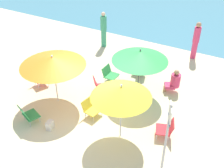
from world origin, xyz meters
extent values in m
plane|color=beige|center=(0.00, 0.00, 0.00)|extent=(40.00, 40.00, 0.00)
cylinder|color=silver|center=(-1.32, -0.20, 0.88)|extent=(0.04, 0.04, 1.76)
cone|color=orange|center=(-1.32, -0.20, 1.60)|extent=(2.13, 2.13, 0.31)
sphere|color=silver|center=(-1.32, -0.20, 1.79)|extent=(0.06, 0.06, 0.06)
cylinder|color=silver|center=(1.37, -0.65, 0.91)|extent=(0.04, 0.04, 1.81)
cone|color=yellow|center=(1.37, -0.65, 1.63)|extent=(1.69, 1.69, 0.36)
sphere|color=silver|center=(1.37, -0.65, 1.84)|extent=(0.06, 0.06, 0.06)
cylinder|color=#4C4C51|center=(0.96, 1.54, 0.87)|extent=(0.04, 0.04, 1.74)
cone|color=green|center=(0.96, 1.54, 1.57)|extent=(1.91, 1.91, 0.35)
sphere|color=#4C4C51|center=(0.96, 1.54, 1.77)|extent=(0.06, 0.06, 0.06)
cube|color=red|center=(2.48, -0.05, 0.24)|extent=(0.56, 0.59, 0.03)
cube|color=red|center=(2.70, 0.02, 0.41)|extent=(0.28, 0.50, 0.33)
cylinder|color=silver|center=(2.38, -0.29, 0.11)|extent=(0.02, 0.02, 0.23)
cylinder|color=silver|center=(2.26, 0.07, 0.11)|extent=(0.02, 0.02, 0.23)
cylinder|color=silver|center=(2.71, -0.18, 0.11)|extent=(0.02, 0.02, 0.23)
cylinder|color=silver|center=(2.58, 0.18, 0.11)|extent=(0.02, 0.02, 0.23)
cube|color=red|center=(-2.45, 0.29, 0.27)|extent=(0.62, 0.64, 0.03)
cube|color=red|center=(-2.67, 0.39, 0.47)|extent=(0.35, 0.51, 0.38)
cylinder|color=silver|center=(-2.21, 0.38, 0.13)|extent=(0.02, 0.02, 0.26)
cylinder|color=silver|center=(-2.38, 0.03, 0.13)|extent=(0.02, 0.02, 0.26)
cylinder|color=silver|center=(-2.53, 0.54, 0.13)|extent=(0.02, 0.02, 0.26)
cylinder|color=silver|center=(-2.70, 0.19, 0.13)|extent=(0.02, 0.02, 0.26)
cube|color=red|center=(-0.21, 0.99, 0.22)|extent=(0.66, 0.67, 0.03)
cube|color=red|center=(-0.39, 0.84, 0.42)|extent=(0.44, 0.49, 0.40)
cylinder|color=silver|center=(-0.20, 1.26, 0.10)|extent=(0.02, 0.02, 0.20)
cylinder|color=silver|center=(0.05, 0.95, 0.10)|extent=(0.02, 0.02, 0.20)
cylinder|color=silver|center=(-0.47, 1.04, 0.10)|extent=(0.02, 0.02, 0.20)
cylinder|color=silver|center=(-0.22, 0.72, 0.10)|extent=(0.02, 0.02, 0.20)
cube|color=#33934C|center=(-1.38, -1.44, 0.26)|extent=(0.63, 0.57, 0.03)
cube|color=#33934C|center=(-1.46, -1.64, 0.47)|extent=(0.54, 0.33, 0.40)
cylinder|color=silver|center=(-1.51, -1.21, 0.12)|extent=(0.02, 0.02, 0.25)
cylinder|color=silver|center=(-1.13, -1.37, 0.12)|extent=(0.02, 0.02, 0.25)
cylinder|color=silver|center=(-1.63, -1.51, 0.12)|extent=(0.02, 0.02, 0.25)
cylinder|color=silver|center=(-1.25, -1.67, 0.12)|extent=(0.02, 0.02, 0.25)
cube|color=gold|center=(0.20, -0.27, 0.23)|extent=(0.50, 0.60, 0.03)
cube|color=gold|center=(-0.02, -0.24, 0.41)|extent=(0.22, 0.55, 0.34)
cylinder|color=silver|center=(0.40, -0.08, 0.11)|extent=(0.02, 0.02, 0.22)
cylinder|color=silver|center=(0.33, -0.51, 0.11)|extent=(0.02, 0.02, 0.22)
cylinder|color=silver|center=(0.07, -0.03, 0.11)|extent=(0.02, 0.02, 0.22)
cylinder|color=silver|center=(0.00, -0.46, 0.11)|extent=(0.02, 0.02, 0.22)
cube|color=#33934C|center=(-0.27, 1.81, 0.23)|extent=(0.45, 0.54, 0.03)
cube|color=#33934C|center=(-0.50, 1.81, 0.40)|extent=(0.15, 0.53, 0.34)
cylinder|color=silver|center=(-0.09, 2.01, 0.11)|extent=(0.02, 0.02, 0.21)
cylinder|color=silver|center=(-0.10, 1.59, 0.11)|extent=(0.02, 0.02, 0.21)
cylinder|color=silver|center=(-0.43, 2.02, 0.11)|extent=(0.02, 0.02, 0.21)
cylinder|color=silver|center=(-0.44, 1.60, 0.11)|extent=(0.02, 0.02, 0.21)
cube|color=#DB3866|center=(1.91, 2.23, 0.23)|extent=(0.47, 0.47, 0.12)
cylinder|color=tan|center=(1.77, 2.16, 0.12)|extent=(0.12, 0.12, 0.23)
cylinder|color=#DB3866|center=(2.08, 2.31, 0.48)|extent=(0.35, 0.35, 0.49)
sphere|color=tan|center=(2.08, 2.31, 0.81)|extent=(0.19, 0.19, 0.19)
cylinder|color=#DB3866|center=(2.02, 5.13, 0.38)|extent=(0.24, 0.24, 0.77)
cylinder|color=#DB3866|center=(2.02, 5.13, 1.11)|extent=(0.28, 0.28, 0.68)
sphere|color=tan|center=(2.02, 5.13, 1.55)|extent=(0.22, 0.22, 0.22)
cube|color=black|center=(0.41, 2.74, 0.25)|extent=(0.37, 0.37, 0.12)
cylinder|color=#DBAD84|center=(0.25, 2.75, 0.13)|extent=(0.12, 0.12, 0.25)
cylinder|color=black|center=(0.59, 2.74, 0.51)|extent=(0.36, 0.36, 0.52)
sphere|color=#DBAD84|center=(0.59, 2.74, 0.87)|extent=(0.20, 0.20, 0.20)
cylinder|color=#389970|center=(-2.02, 4.24, 0.41)|extent=(0.24, 0.24, 0.82)
cylinder|color=#389970|center=(-2.02, 4.24, 1.15)|extent=(0.29, 0.29, 0.68)
sphere|color=beige|center=(-2.02, 4.24, 1.58)|extent=(0.19, 0.19, 0.19)
cylinder|color=#ADADB2|center=(2.90, -1.29, 1.12)|extent=(0.06, 0.06, 2.24)
cube|color=white|center=(2.90, -1.29, 1.99)|extent=(0.19, 0.44, 0.40)
cube|color=navy|center=(2.90, -1.29, 1.82)|extent=(0.19, 0.44, 0.06)
cube|color=silver|center=(-0.66, -1.43, 0.14)|extent=(0.20, 0.27, 0.28)
camera|label=1|loc=(3.96, -5.92, 5.96)|focal=43.79mm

